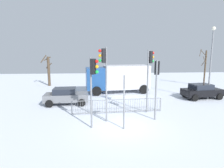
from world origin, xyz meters
name	(u,v)px	position (x,y,z in m)	size (l,w,h in m)	color
ground_plane	(122,126)	(0.00, 0.00, 0.00)	(60.00, 60.00, 0.00)	silver
traffic_light_rear_left	(104,68)	(-1.06, 0.88, 3.60)	(0.56, 0.36, 4.93)	slate
traffic_light_foreground_left	(93,77)	(-1.76, -0.15, 3.17)	(0.52, 0.42, 4.33)	slate
traffic_light_rear_right	(157,76)	(2.47, 1.17, 3.01)	(0.39, 0.54, 4.11)	slate
traffic_light_mid_right	(150,67)	(2.39, 2.75, 3.50)	(0.54, 0.38, 4.78)	slate
direction_sign_post	(125,99)	(0.12, -0.37, 1.83)	(0.79, 0.13, 3.28)	slate
pedestrian_guard_railing	(118,106)	(-0.01, 2.63, 0.55)	(6.89, 0.54, 1.07)	slate
car_grey_far	(66,96)	(-4.31, 5.44, 0.77)	(3.87, 2.06, 1.47)	slate
car_black_near	(202,91)	(8.82, 6.59, 0.77)	(3.99, 2.34, 1.47)	black
delivery_truck	(118,77)	(0.83, 10.02, 1.74)	(7.28, 3.41, 3.10)	silver
street_lamp	(211,56)	(9.27, 6.18, 4.22)	(0.36, 0.36, 6.93)	slate
bare_tree_left	(49,70)	(-8.21, 15.10, 2.13)	(1.28, 1.40, 4.19)	#473828
bare_tree_centre	(205,67)	(12.91, 13.36, 2.59)	(1.33, 1.76, 5.00)	#473828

